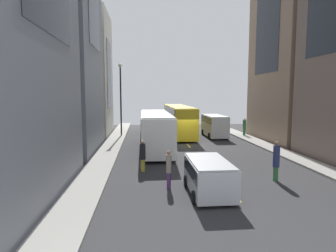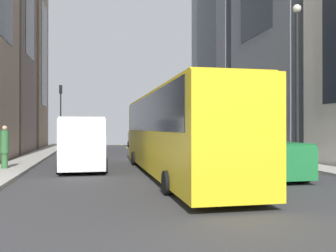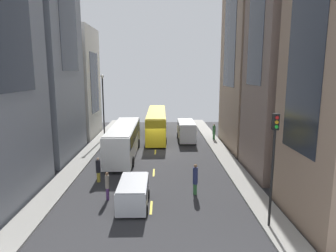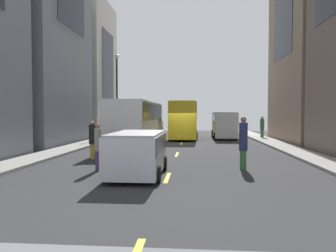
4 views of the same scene
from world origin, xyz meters
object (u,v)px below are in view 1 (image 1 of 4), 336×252
Objects in this scene: city_bus_white at (155,128)px; delivery_van_white at (214,124)px; pedestrian_crossing_near at (276,160)px; car_green_1 at (149,126)px; streetcar_yellow at (178,117)px; car_silver_0 at (209,174)px; pedestrian_crossing_mid at (244,126)px; pedestrian_waiting_curb at (143,155)px; pedestrian_walking_far at (169,168)px.

city_bus_white is 2.13× the size of delivery_van_white.
pedestrian_crossing_near is at bearing -57.82° from city_bus_white.
car_green_1 is at bearing 91.29° from city_bus_white.
car_green_1 is at bearing 54.75° from pedestrian_crossing_near.
city_bus_white reaches higher than pedestrian_crossing_near.
streetcar_yellow is 4.24m from car_green_1.
pedestrian_crossing_mid is at bearing 65.38° from car_silver_0.
car_silver_0 is at bearing -105.08° from delivery_van_white.
pedestrian_crossing_near is at bearing 22.30° from car_silver_0.
car_silver_0 is 1.98× the size of pedestrian_crossing_mid.
pedestrian_waiting_curb is at bearing 126.05° from car_silver_0.
car_silver_0 is 1.98× the size of pedestrian_walking_far.
delivery_van_white is 17.48m from pedestrian_crossing_near.
delivery_van_white is 19.95m from car_silver_0.
city_bus_white is 2.93× the size of car_silver_0.
city_bus_white reaches higher than pedestrian_crossing_mid.
car_green_1 is 12.23m from pedestrian_crossing_mid.
pedestrian_waiting_curb is (-12.17, -14.84, -0.13)m from pedestrian_crossing_mid.
city_bus_white reaches higher than delivery_van_white.
city_bus_white is at bearing -88.71° from car_green_1.
car_silver_0 is at bearing -84.32° from car_green_1.
car_green_1 is 19.59m from pedestrian_waiting_curb.
delivery_van_white is 9.02m from car_green_1.
streetcar_yellow reaches higher than pedestrian_walking_far.
car_silver_0 is 1.96× the size of pedestrian_waiting_curb.
car_green_1 is (-7.59, 4.84, -0.62)m from delivery_van_white.
pedestrian_crossing_near is (6.79, -22.30, 0.35)m from car_green_1.
pedestrian_crossing_mid is (3.69, 0.10, -0.29)m from delivery_van_white.
pedestrian_waiting_curb is (-1.17, -7.63, -0.91)m from city_bus_white.
delivery_van_white reaches higher than car_green_1.
pedestrian_walking_far reaches higher than car_green_1.
streetcar_yellow is at bearing 46.60° from pedestrian_crossing_near.
pedestrian_walking_far is at bearing -129.26° from pedestrian_waiting_curb.
pedestrian_walking_far is (-10.79, -18.36, -0.10)m from pedestrian_crossing_mid.
car_green_1 is (-2.40, 24.10, -0.13)m from car_silver_0.
pedestrian_walking_far is at bearing -22.19° from pedestrian_crossing_mid.
car_silver_0 is at bearing -80.07° from city_bus_white.
car_silver_0 is 5.60m from pedestrian_waiting_curb.
pedestrian_waiting_curb reaches higher than car_green_1.
pedestrian_walking_far is 0.88× the size of pedestrian_crossing_near.
delivery_van_white reaches higher than car_silver_0.
city_bus_white is 5.81× the size of pedestrian_crossing_mid.
pedestrian_waiting_curb is 8.16m from pedestrian_crossing_near.
city_bus_white is 10.65m from streetcar_yellow.
streetcar_yellow is 7.29× the size of pedestrian_walking_far.
car_green_1 is 23.10m from pedestrian_walking_far.
car_silver_0 reaches higher than car_green_1.
delivery_van_white reaches higher than pedestrian_walking_far.
pedestrian_crossing_near is at bearing -80.16° from pedestrian_waiting_curb.
pedestrian_crossing_mid is (8.87, 19.37, 0.20)m from car_silver_0.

